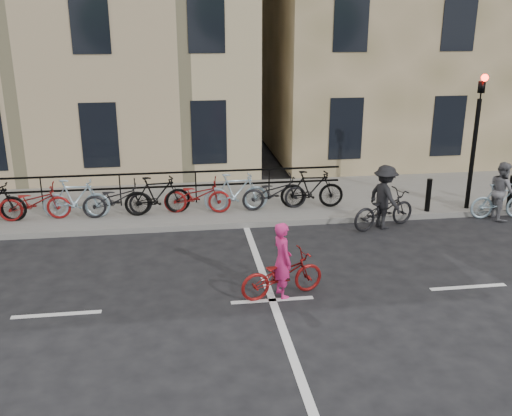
{
  "coord_description": "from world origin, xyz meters",
  "views": [
    {
      "loc": [
        -1.69,
        -9.67,
        5.15
      ],
      "look_at": [
        0.01,
        2.33,
        1.1
      ],
      "focal_mm": 40.0,
      "sensor_mm": 36.0,
      "label": 1
    }
  ],
  "objects": [
    {
      "name": "parked_bikes",
      "position": [
        -2.82,
        5.04,
        0.65
      ],
      "size": [
        11.45,
        1.23,
        1.05
      ],
      "color": "black",
      "rests_on": "sidewalk"
    },
    {
      "name": "cyclist_pink",
      "position": [
        0.22,
        0.18,
        0.52
      ],
      "size": [
        1.79,
        0.98,
        1.51
      ],
      "rotation": [
        0.0,
        0.0,
        1.81
      ],
      "color": "maroon",
      "rests_on": "ground"
    },
    {
      "name": "bollard_east",
      "position": [
        5.0,
        4.25,
        0.6
      ],
      "size": [
        0.14,
        0.14,
        0.9
      ],
      "primitive_type": "cylinder",
      "color": "black",
      "rests_on": "sidewalk"
    },
    {
      "name": "cyclist_grey",
      "position": [
        6.84,
        3.8,
        0.63
      ],
      "size": [
        1.64,
        0.8,
        1.57
      ],
      "rotation": [
        0.0,
        0.0,
        1.51
      ],
      "color": "#89A5B4",
      "rests_on": "ground"
    },
    {
      "name": "cyclist_dark",
      "position": [
        3.5,
        3.56,
        0.65
      ],
      "size": [
        1.97,
        1.23,
        1.65
      ],
      "rotation": [
        0.0,
        0.0,
        1.91
      ],
      "color": "black",
      "rests_on": "ground"
    },
    {
      "name": "sidewalk",
      "position": [
        -4.0,
        6.0,
        0.07
      ],
      "size": [
        46.0,
        4.0,
        0.15
      ],
      "primitive_type": "cube",
      "color": "slate",
      "rests_on": "ground"
    },
    {
      "name": "bollard_west",
      "position": [
        7.4,
        4.25,
        0.6
      ],
      "size": [
        0.14,
        0.14,
        0.9
      ],
      "primitive_type": "cylinder",
      "color": "black",
      "rests_on": "sidewalk"
    },
    {
      "name": "traffic_light",
      "position": [
        6.2,
        4.34,
        2.45
      ],
      "size": [
        0.18,
        0.3,
        3.9
      ],
      "color": "black",
      "rests_on": "sidewalk"
    },
    {
      "name": "ground",
      "position": [
        0.0,
        0.0,
        0.0
      ],
      "size": [
        120.0,
        120.0,
        0.0
      ],
      "primitive_type": "plane",
      "color": "black",
      "rests_on": "ground"
    }
  ]
}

